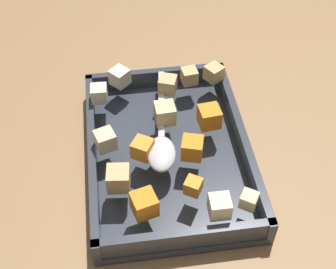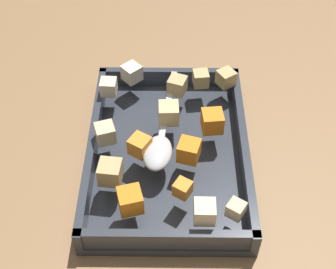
{
  "view_description": "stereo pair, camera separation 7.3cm",
  "coord_description": "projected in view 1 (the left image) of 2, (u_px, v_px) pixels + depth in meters",
  "views": [
    {
      "loc": [
        -0.49,
        0.06,
        0.6
      ],
      "look_at": [
        0.0,
        -0.01,
        0.06
      ],
      "focal_mm": 50.61,
      "sensor_mm": 36.0,
      "label": 1
    },
    {
      "loc": [
        -0.5,
        -0.01,
        0.6
      ],
      "look_at": [
        0.0,
        -0.01,
        0.06
      ],
      "focal_mm": 50.61,
      "sensor_mm": 36.0,
      "label": 2
    }
  ],
  "objects": [
    {
      "name": "serving_spoon",
      "position": [
        161.0,
        147.0,
        0.72
      ],
      "size": [
        0.23,
        0.06,
        0.02
      ],
      "rotation": [
        0.0,
        0.0,
        6.16
      ],
      "color": "silver",
      "rests_on": "baking_dish"
    },
    {
      "name": "carrot_chunk_corner_se",
      "position": [
        193.0,
        186.0,
        0.67
      ],
      "size": [
        0.03,
        0.03,
        0.02
      ],
      "primitive_type": "cube",
      "rotation": [
        0.0,
        0.0,
        2.6
      ],
      "color": "orange",
      "rests_on": "baking_dish"
    },
    {
      "name": "parsnip_chunk_back_center",
      "position": [
        120.0,
        77.0,
        0.82
      ],
      "size": [
        0.04,
        0.04,
        0.03
      ],
      "primitive_type": "cube",
      "rotation": [
        0.0,
        0.0,
        2.32
      ],
      "color": "silver",
      "rests_on": "baking_dish"
    },
    {
      "name": "potato_chunk_corner_ne",
      "position": [
        220.0,
        206.0,
        0.64
      ],
      "size": [
        0.03,
        0.03,
        0.03
      ],
      "primitive_type": "cube",
      "rotation": [
        0.0,
        0.0,
        1.55
      ],
      "color": "beige",
      "rests_on": "baking_dish"
    },
    {
      "name": "carrot_chunk_corner_nw",
      "position": [
        142.0,
        148.0,
        0.71
      ],
      "size": [
        0.04,
        0.04,
        0.03
      ],
      "primitive_type": "cube",
      "rotation": [
        0.0,
        0.0,
        4.16
      ],
      "color": "orange",
      "rests_on": "baking_dish"
    },
    {
      "name": "potato_chunk_far_left",
      "position": [
        118.0,
        178.0,
        0.67
      ],
      "size": [
        0.04,
        0.04,
        0.03
      ],
      "primitive_type": "cube",
      "rotation": [
        0.0,
        0.0,
        6.17
      ],
      "color": "tan",
      "rests_on": "baking_dish"
    },
    {
      "name": "potato_chunk_near_right",
      "position": [
        214.0,
        73.0,
        0.83
      ],
      "size": [
        0.04,
        0.04,
        0.03
      ],
      "primitive_type": "cube",
      "rotation": [
        0.0,
        0.0,
        0.58
      ],
      "color": "tan",
      "rests_on": "baking_dish"
    },
    {
      "name": "potato_chunk_center",
      "position": [
        249.0,
        200.0,
        0.65
      ],
      "size": [
        0.03,
        0.03,
        0.02
      ],
      "primitive_type": "cube",
      "rotation": [
        0.0,
        0.0,
        2.56
      ],
      "color": "beige",
      "rests_on": "baking_dish"
    },
    {
      "name": "baking_dish",
      "position": [
        168.0,
        153.0,
        0.77
      ],
      "size": [
        0.35,
        0.25,
        0.05
      ],
      "color": "#333842",
      "rests_on": "ground_plane"
    },
    {
      "name": "carrot_chunk_mid_left",
      "position": [
        144.0,
        204.0,
        0.64
      ],
      "size": [
        0.04,
        0.04,
        0.03
      ],
      "primitive_type": "cube",
      "rotation": [
        0.0,
        0.0,
        0.26
      ],
      "color": "orange",
      "rests_on": "baking_dish"
    },
    {
      "name": "carrot_chunk_mid_right",
      "position": [
        192.0,
        148.0,
        0.71
      ],
      "size": [
        0.04,
        0.04,
        0.03
      ],
      "primitive_type": "cube",
      "rotation": [
        0.0,
        0.0,
        6.0
      ],
      "color": "orange",
      "rests_on": "baking_dish"
    },
    {
      "name": "potato_chunk_rim_edge",
      "position": [
        99.0,
        93.0,
        0.79
      ],
      "size": [
        0.03,
        0.03,
        0.03
      ],
      "primitive_type": "cube",
      "rotation": [
        0.0,
        0.0,
        3.1
      ],
      "color": "beige",
      "rests_on": "baking_dish"
    },
    {
      "name": "ground_plane",
      "position": [
        163.0,
        160.0,
        0.78
      ],
      "size": [
        4.0,
        4.0,
        0.0
      ],
      "primitive_type": "plane",
      "color": "#936D47"
    },
    {
      "name": "potato_chunk_under_handle",
      "position": [
        168.0,
        85.0,
        0.81
      ],
      "size": [
        0.04,
        0.04,
        0.03
      ],
      "primitive_type": "cube",
      "rotation": [
        0.0,
        0.0,
        4.37
      ],
      "color": "tan",
      "rests_on": "baking_dish"
    },
    {
      "name": "potato_chunk_front_center",
      "position": [
        189.0,
        76.0,
        0.82
      ],
      "size": [
        0.03,
        0.03,
        0.03
      ],
      "primitive_type": "cube",
      "rotation": [
        0.0,
        0.0,
        0.12
      ],
      "color": "tan",
      "rests_on": "baking_dish"
    },
    {
      "name": "carrot_chunk_heap_top",
      "position": [
        209.0,
        117.0,
        0.75
      ],
      "size": [
        0.04,
        0.04,
        0.03
      ],
      "primitive_type": "cube",
      "rotation": [
        0.0,
        0.0,
        4.82
      ],
      "color": "orange",
      "rests_on": "baking_dish"
    },
    {
      "name": "potato_chunk_near_left",
      "position": [
        105.0,
        141.0,
        0.72
      ],
      "size": [
        0.04,
        0.04,
        0.03
      ],
      "primitive_type": "cube",
      "rotation": [
        0.0,
        0.0,
        3.46
      ],
      "color": "beige",
      "rests_on": "baking_dish"
    },
    {
      "name": "potato_chunk_heap_side",
      "position": [
        165.0,
        113.0,
        0.76
      ],
      "size": [
        0.03,
        0.03,
        0.03
      ],
      "primitive_type": "cube",
      "rotation": [
        0.0,
        0.0,
        3.19
      ],
      "color": "#E0CC89",
      "rests_on": "baking_dish"
    }
  ]
}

